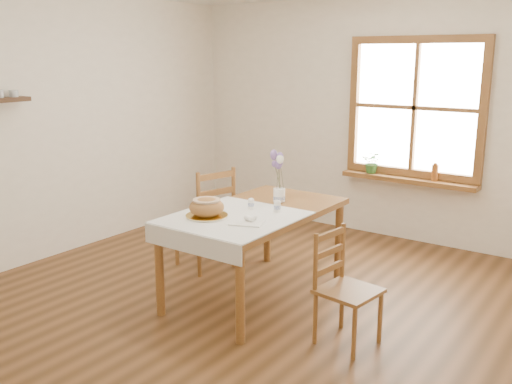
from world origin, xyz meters
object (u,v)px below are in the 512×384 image
dining_table (256,220)px  bread_plate (207,216)px  flower_vase (279,196)px  chair_left (204,217)px  chair_right (349,289)px

dining_table → bread_plate: (-0.17, -0.43, 0.10)m
flower_vase → bread_plate: bearing=-104.4°
dining_table → bread_plate: size_ratio=5.03×
dining_table → bread_plate: bread_plate is taller
chair_left → bread_plate: (0.63, -0.70, 0.28)m
chair_left → flower_vase: (0.82, 0.04, 0.32)m
chair_right → flower_vase: size_ratio=7.15×
flower_vase → chair_right: bearing=-32.1°
chair_left → bread_plate: bearing=57.4°
dining_table → chair_left: 0.86m
chair_left → flower_vase: chair_left is taller
dining_table → bread_plate: 0.47m
chair_left → chair_right: size_ratio=1.20×
chair_right → flower_vase: 1.23m
chair_left → chair_right: (1.81, -0.58, -0.08)m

